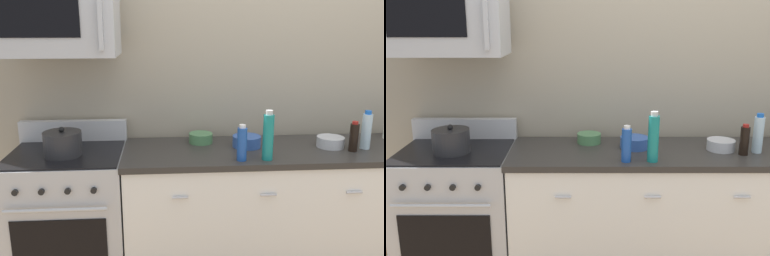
% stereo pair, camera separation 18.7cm
% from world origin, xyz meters
% --- Properties ---
extents(back_wall, '(5.47, 0.10, 2.70)m').
position_xyz_m(back_wall, '(0.00, 0.41, 1.35)').
color(back_wall, '#9E937F').
rests_on(back_wall, ground_plane).
extents(counter_unit, '(2.38, 0.66, 0.92)m').
position_xyz_m(counter_unit, '(0.00, -0.00, 0.46)').
color(counter_unit, white).
rests_on(counter_unit, ground_plane).
extents(range_oven, '(0.76, 0.69, 1.07)m').
position_xyz_m(range_oven, '(-1.56, 0.00, 0.47)').
color(range_oven, '#B7BABF').
rests_on(range_oven, ground_plane).
extents(microwave, '(0.74, 0.44, 0.40)m').
position_xyz_m(microwave, '(-1.56, 0.05, 1.75)').
color(microwave, '#B7BABF').
extents(bottle_sparkling_teal, '(0.07, 0.07, 0.32)m').
position_xyz_m(bottle_sparkling_teal, '(-0.27, -0.22, 1.07)').
color(bottle_sparkling_teal, '#197F7A').
rests_on(bottle_sparkling_teal, countertop_slab).
extents(bottle_water_clear, '(0.07, 0.07, 0.26)m').
position_xyz_m(bottle_water_clear, '(0.45, -0.05, 1.05)').
color(bottle_water_clear, silver).
rests_on(bottle_water_clear, countertop_slab).
extents(bottle_soda_blue, '(0.06, 0.06, 0.23)m').
position_xyz_m(bottle_soda_blue, '(-0.43, -0.23, 1.03)').
color(bottle_soda_blue, '#1E4CA5').
rests_on(bottle_soda_blue, countertop_slab).
extents(bottle_soy_sauce_dark, '(0.06, 0.06, 0.20)m').
position_xyz_m(bottle_soy_sauce_dark, '(0.35, -0.10, 1.02)').
color(bottle_soy_sauce_dark, black).
rests_on(bottle_soy_sauce_dark, countertop_slab).
extents(bowl_green_glaze, '(0.17, 0.17, 0.07)m').
position_xyz_m(bowl_green_glaze, '(-0.65, 0.17, 0.96)').
color(bowl_green_glaze, '#477A4C').
rests_on(bowl_green_glaze, countertop_slab).
extents(bowl_blue_mixing, '(0.19, 0.19, 0.08)m').
position_xyz_m(bowl_blue_mixing, '(-0.34, 0.05, 0.96)').
color(bowl_blue_mixing, '#2D519E').
rests_on(bowl_blue_mixing, countertop_slab).
extents(bowl_steel_prep, '(0.19, 0.19, 0.07)m').
position_xyz_m(bowl_steel_prep, '(0.23, 0.01, 0.96)').
color(bowl_steel_prep, '#B2B5BA').
rests_on(bowl_steel_prep, countertop_slab).
extents(stockpot, '(0.24, 0.24, 0.19)m').
position_xyz_m(stockpot, '(-1.56, -0.05, 1.00)').
color(stockpot, '#262628').
rests_on(stockpot, range_oven).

